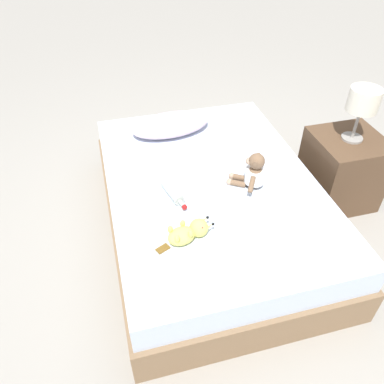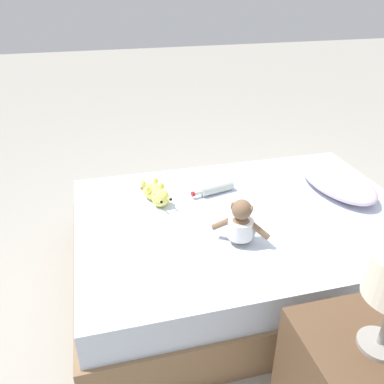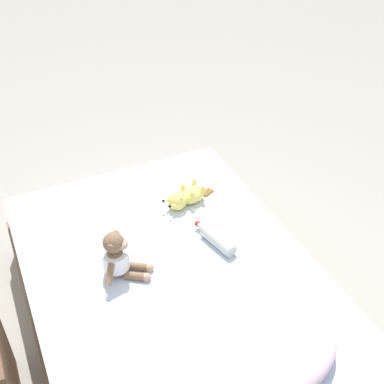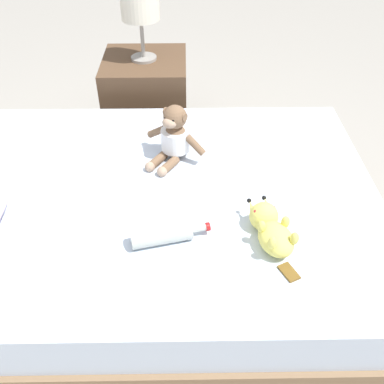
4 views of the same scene
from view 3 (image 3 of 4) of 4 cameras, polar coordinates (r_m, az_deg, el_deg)
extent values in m
plane|color=#9E998E|center=(2.60, -1.83, -15.90)|extent=(16.00, 16.00, 0.00)
cube|color=#846647|center=(2.51, -1.89, -14.22)|extent=(1.31, 1.86, 0.25)
cube|color=silver|center=(2.34, -1.99, -11.01)|extent=(1.27, 1.81, 0.18)
ellipsoid|color=silver|center=(1.94, 9.27, -19.28)|extent=(0.61, 0.37, 0.12)
ellipsoid|color=brown|center=(2.26, -8.86, -7.87)|extent=(0.14, 0.15, 0.15)
cylinder|color=white|center=(2.26, -8.88, -7.78)|extent=(0.17, 0.17, 0.09)
sphere|color=brown|center=(2.18, -9.14, -5.82)|extent=(0.10, 0.10, 0.10)
ellipsoid|color=tan|center=(2.18, -8.08, -6.08)|extent=(0.07, 0.08, 0.04)
sphere|color=black|center=(2.18, -8.06, -5.45)|extent=(0.01, 0.01, 0.01)
sphere|color=black|center=(2.15, -8.30, -6.10)|extent=(0.01, 0.01, 0.01)
cylinder|color=brown|center=(2.21, -8.85, -4.79)|extent=(0.03, 0.02, 0.03)
cylinder|color=brown|center=(2.14, -9.50, -6.42)|extent=(0.03, 0.02, 0.03)
cylinder|color=brown|center=(2.32, -8.26, -6.04)|extent=(0.08, 0.10, 0.08)
cylinder|color=brown|center=(2.19, -9.55, -9.44)|extent=(0.08, 0.10, 0.08)
cylinder|color=brown|center=(2.30, -6.23, -8.63)|extent=(0.10, 0.08, 0.04)
cylinder|color=brown|center=(2.26, -6.58, -9.71)|extent=(0.10, 0.08, 0.04)
sphere|color=tan|center=(2.29, -5.00, -8.78)|extent=(0.04, 0.04, 0.04)
sphere|color=tan|center=(2.25, -5.32, -9.87)|extent=(0.04, 0.04, 0.04)
ellipsoid|color=#EAE066|center=(2.65, 0.00, -0.31)|extent=(0.17, 0.14, 0.08)
sphere|color=#EAE066|center=(2.59, -1.75, -1.05)|extent=(0.10, 0.10, 0.10)
cone|color=#EAE066|center=(2.55, -2.11, -1.56)|extent=(0.07, 0.04, 0.05)
sphere|color=black|center=(2.53, -2.62, -1.67)|extent=(0.02, 0.02, 0.02)
cone|color=#EAE066|center=(2.58, -2.88, -0.96)|extent=(0.07, 0.04, 0.05)
sphere|color=black|center=(2.57, -3.38, -1.06)|extent=(0.02, 0.02, 0.02)
sphere|color=red|center=(2.56, -1.34, -0.90)|extent=(0.02, 0.02, 0.02)
sphere|color=red|center=(2.59, -2.17, -0.26)|extent=(0.02, 0.02, 0.02)
ellipsoid|color=#EAE066|center=(2.58, 0.08, -0.35)|extent=(0.03, 0.03, 0.05)
ellipsoid|color=#EAE066|center=(2.64, -1.08, 0.52)|extent=(0.03, 0.03, 0.05)
ellipsoid|color=#EAE066|center=(2.63, 1.29, 0.33)|extent=(0.03, 0.03, 0.05)
ellipsoid|color=#EAE066|center=(2.67, 0.23, 1.09)|extent=(0.03, 0.03, 0.05)
cube|color=brown|center=(2.73, 1.78, -0.04)|extent=(0.08, 0.07, 0.01)
cylinder|color=#B7BCB2|center=(2.39, 3.07, -5.70)|extent=(0.11, 0.21, 0.06)
cylinder|color=#B7BCB2|center=(2.46, 1.14, -4.12)|extent=(0.03, 0.05, 0.02)
cylinder|color=red|center=(2.48, 0.67, -3.73)|extent=(0.03, 0.02, 0.03)
camera|label=1|loc=(3.43, -5.94, 34.64)|focal=35.85mm
camera|label=2|loc=(2.51, -52.44, 11.66)|focal=37.65mm
camera|label=4|loc=(2.52, 24.75, 20.33)|focal=39.98mm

